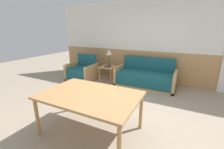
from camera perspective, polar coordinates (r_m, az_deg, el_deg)
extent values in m
plane|color=gray|center=(3.27, 2.22, -16.00)|extent=(16.00, 16.00, 0.00)
cube|color=tan|center=(5.41, 13.97, 3.05)|extent=(7.20, 0.06, 1.07)
cube|color=white|center=(5.27, 15.04, 17.47)|extent=(7.20, 0.06, 1.63)
cube|color=tan|center=(5.02, 12.23, -3.94)|extent=(1.87, 0.84, 0.06)
cube|color=#195660|center=(4.92, 12.33, -1.59)|extent=(1.71, 0.76, 0.39)
cube|color=#195660|center=(5.18, 13.72, 4.00)|extent=(1.71, 0.10, 0.44)
cube|color=tan|center=(5.21, 2.86, 0.25)|extent=(0.08, 0.84, 0.59)
cube|color=tan|center=(4.81, 22.79, -2.49)|extent=(0.08, 0.84, 0.59)
cube|color=tan|center=(5.65, -11.32, -1.51)|extent=(0.96, 0.81, 0.06)
cube|color=#195660|center=(5.57, -11.57, 0.59)|extent=(0.80, 0.73, 0.38)
cube|color=#195660|center=(5.77, -9.52, 5.50)|extent=(0.80, 0.10, 0.45)
cube|color=tan|center=(5.85, -14.86, 1.54)|extent=(0.08, 0.81, 0.58)
cube|color=tan|center=(5.33, -7.74, 0.47)|extent=(0.08, 0.81, 0.58)
cube|color=tan|center=(5.31, -1.50, 2.95)|extent=(0.51, 0.51, 0.03)
cylinder|color=tan|center=(5.30, -4.79, -0.04)|extent=(0.04, 0.04, 0.49)
cylinder|color=tan|center=(5.09, -0.44, -0.70)|extent=(0.04, 0.04, 0.49)
cylinder|color=tan|center=(5.68, -2.42, 1.14)|extent=(0.04, 0.04, 0.49)
cylinder|color=tan|center=(5.48, 1.72, 0.57)|extent=(0.04, 0.04, 0.49)
cylinder|color=#262628|center=(5.39, -1.12, 3.42)|extent=(0.15, 0.15, 0.02)
cylinder|color=#262628|center=(5.34, -1.13, 5.53)|extent=(0.02, 0.02, 0.38)
cone|color=beige|center=(5.30, -1.15, 8.55)|extent=(0.23, 0.23, 0.18)
cube|color=#234799|center=(5.23, -1.67, 3.05)|extent=(0.21, 0.12, 0.03)
cube|color=#B22823|center=(5.21, -1.85, 3.25)|extent=(0.18, 0.13, 0.02)
cube|color=#B27F4C|center=(2.57, -8.42, -7.77)|extent=(1.64, 1.09, 0.04)
cylinder|color=#B27F4C|center=(2.93, -26.60, -14.32)|extent=(0.06, 0.06, 0.69)
cylinder|color=#B27F4C|center=(2.10, 2.74, -26.06)|extent=(0.06, 0.06, 0.69)
cylinder|color=#B27F4C|center=(3.50, -13.94, -7.80)|extent=(0.06, 0.06, 0.69)
cylinder|color=#B27F4C|center=(2.84, 10.96, -13.68)|extent=(0.06, 0.06, 0.69)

